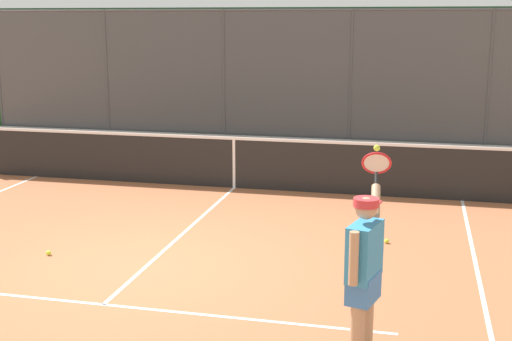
{
  "coord_description": "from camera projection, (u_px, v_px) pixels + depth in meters",
  "views": [
    {
      "loc": [
        -3.28,
        7.8,
        3.08
      ],
      "look_at": [
        -1.15,
        -1.22,
        1.05
      ],
      "focal_mm": 48.6,
      "sensor_mm": 36.0,
      "label": 1
    }
  ],
  "objects": [
    {
      "name": "fence_backdrop",
      "position": [
        291.0,
        74.0,
        17.93
      ],
      "size": [
        19.19,
        1.37,
        3.37
      ],
      "color": "#474C51",
      "rests_on": "ground"
    },
    {
      "name": "ground_plane",
      "position": [
        146.0,
        266.0,
        8.81
      ],
      "size": [
        60.0,
        60.0,
        0.0
      ],
      "primitive_type": "plane",
      "color": "#A8603D"
    },
    {
      "name": "tennis_ball_by_sideline",
      "position": [
        387.0,
        241.0,
        9.71
      ],
      "size": [
        0.07,
        0.07,
        0.07
      ],
      "primitive_type": "sphere",
      "color": "#CCDB33",
      "rests_on": "ground"
    },
    {
      "name": "tennis_net",
      "position": [
        234.0,
        162.0,
        12.81
      ],
      "size": [
        10.58,
        0.09,
        1.07
      ],
      "color": "#2D2D2D",
      "rests_on": "ground"
    },
    {
      "name": "court_line_markings",
      "position": [
        92.0,
        315.0,
        7.35
      ],
      "size": [
        8.23,
        10.13,
        0.01
      ],
      "color": "white",
      "rests_on": "ground"
    },
    {
      "name": "tennis_ball_mid_court",
      "position": [
        49.0,
        253.0,
        9.22
      ],
      "size": [
        0.07,
        0.07,
        0.07
      ],
      "primitive_type": "sphere",
      "color": "#CCDB33",
      "rests_on": "ground"
    },
    {
      "name": "tennis_player",
      "position": [
        364.0,
        268.0,
        6.2
      ],
      "size": [
        0.34,
        1.35,
        1.85
      ],
      "rotation": [
        0.0,
        0.0,
        -1.83
      ],
      "color": "black",
      "rests_on": "ground"
    }
  ]
}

